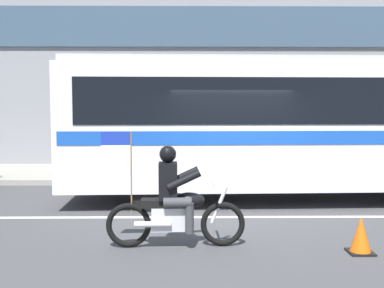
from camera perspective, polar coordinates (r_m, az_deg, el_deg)
name	(u,v)px	position (r m, az deg, el deg)	size (l,w,h in m)	color
ground_plane	(232,210)	(9.82, 4.92, -8.14)	(60.00, 60.00, 0.00)	#3D3D3F
sidewalk_curb	(216,173)	(14.81, 3.01, -3.58)	(28.00, 3.80, 0.15)	gray
lane_center_stripe	(235,217)	(9.23, 5.28, -8.92)	(26.60, 0.14, 0.01)	silver
transit_bus	(303,119)	(11.07, 13.47, 3.01)	(11.00, 2.96, 3.22)	silver
motorcycle_with_rider	(174,204)	(7.16, -2.20, -7.38)	(2.20, 0.64, 1.78)	black
traffic_cone	(361,236)	(7.37, 20.02, -10.57)	(0.36, 0.36, 0.55)	#EA590F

